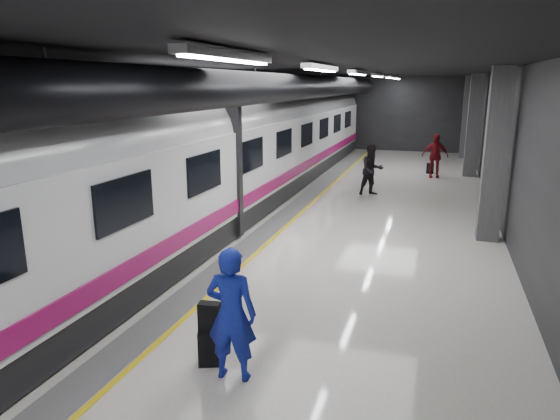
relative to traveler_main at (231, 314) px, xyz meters
The scene contains 9 objects.
ground 6.22m from the traveler_main, 95.44° to the left, with size 40.00×40.00×0.00m, color silver.
platform_hall 7.57m from the traveler_main, 97.01° to the left, with size 10.02×40.02×4.51m.
train 7.30m from the traveler_main, 122.07° to the left, with size 3.05×38.00×4.05m.
traveler_main is the anchor object (origin of this frame).
suitcase_main 0.86m from the traveler_main, 156.21° to the left, with size 0.33×0.21×0.54m, color black.
shoulder_bag 0.55m from the traveler_main, 152.14° to the left, with size 0.32×0.17×0.43m, color black.
traveler_far_a 12.71m from the traveler_main, 88.88° to the left, with size 0.92×0.72×1.89m, color black.
traveler_far_b 17.37m from the traveler_main, 81.94° to the left, with size 1.14×0.47×1.94m, color maroon.
suitcase_far 18.36m from the traveler_main, 82.93° to the left, with size 0.33×0.21×0.48m, color black.
Camera 1 is at (3.14, -11.93, 4.06)m, focal length 32.00 mm.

